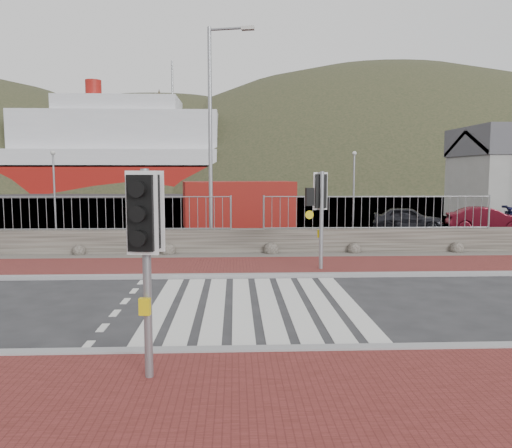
{
  "coord_description": "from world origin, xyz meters",
  "views": [
    {
      "loc": [
        -0.45,
        -10.94,
        2.98
      ],
      "look_at": [
        0.14,
        3.0,
        1.53
      ],
      "focal_mm": 35.0,
      "sensor_mm": 36.0,
      "label": 1
    }
  ],
  "objects_px": {
    "traffic_signal_far": "(320,199)",
    "streetlight": "(214,127)",
    "traffic_signal_near": "(146,230)",
    "car_b": "(487,219)",
    "car_a": "(408,218)",
    "ferry": "(78,157)",
    "shipping_container": "(239,204)"
  },
  "relations": [
    {
      "from": "shipping_container",
      "to": "car_a",
      "type": "bearing_deg",
      "value": -20.95
    },
    {
      "from": "car_a",
      "to": "car_b",
      "type": "relative_size",
      "value": 0.93
    },
    {
      "from": "shipping_container",
      "to": "car_b",
      "type": "xyz_separation_m",
      "value": [
        12.51,
        -2.83,
        -0.62
      ]
    },
    {
      "from": "shipping_container",
      "to": "car_b",
      "type": "distance_m",
      "value": 12.84
    },
    {
      "from": "traffic_signal_far",
      "to": "car_b",
      "type": "xyz_separation_m",
      "value": [
        10.17,
        9.79,
        -1.56
      ]
    },
    {
      "from": "traffic_signal_far",
      "to": "streetlight",
      "type": "xyz_separation_m",
      "value": [
        -3.33,
        4.23,
        2.5
      ]
    },
    {
      "from": "streetlight",
      "to": "ferry",
      "type": "bearing_deg",
      "value": 124.63
    },
    {
      "from": "traffic_signal_near",
      "to": "car_a",
      "type": "height_order",
      "value": "traffic_signal_near"
    },
    {
      "from": "streetlight",
      "to": "car_a",
      "type": "xyz_separation_m",
      "value": [
        9.78,
        6.48,
        -4.08
      ]
    },
    {
      "from": "traffic_signal_near",
      "to": "streetlight",
      "type": "xyz_separation_m",
      "value": [
        0.45,
        12.1,
        2.49
      ]
    },
    {
      "from": "traffic_signal_near",
      "to": "car_a",
      "type": "relative_size",
      "value": 0.86
    },
    {
      "from": "car_b",
      "to": "streetlight",
      "type": "bearing_deg",
      "value": 125.97
    },
    {
      "from": "ferry",
      "to": "traffic_signal_far",
      "type": "bearing_deg",
      "value": -67.33
    },
    {
      "from": "traffic_signal_far",
      "to": "streetlight",
      "type": "relative_size",
      "value": 0.36
    },
    {
      "from": "traffic_signal_far",
      "to": "streetlight",
      "type": "height_order",
      "value": "streetlight"
    },
    {
      "from": "ferry",
      "to": "car_a",
      "type": "distance_m",
      "value": 63.02
    },
    {
      "from": "traffic_signal_far",
      "to": "car_a",
      "type": "distance_m",
      "value": 12.6
    },
    {
      "from": "traffic_signal_near",
      "to": "shipping_container",
      "type": "distance_m",
      "value": 20.56
    },
    {
      "from": "traffic_signal_far",
      "to": "streetlight",
      "type": "bearing_deg",
      "value": -59.3
    },
    {
      "from": "ferry",
      "to": "car_b",
      "type": "distance_m",
      "value": 65.81
    },
    {
      "from": "ferry",
      "to": "shipping_container",
      "type": "height_order",
      "value": "ferry"
    },
    {
      "from": "shipping_container",
      "to": "car_b",
      "type": "bearing_deg",
      "value": -21.45
    },
    {
      "from": "traffic_signal_far",
      "to": "shipping_container",
      "type": "height_order",
      "value": "traffic_signal_far"
    },
    {
      "from": "traffic_signal_near",
      "to": "car_b",
      "type": "xyz_separation_m",
      "value": [
        13.95,
        17.66,
        -1.56
      ]
    },
    {
      "from": "traffic_signal_near",
      "to": "streetlight",
      "type": "relative_size",
      "value": 0.36
    },
    {
      "from": "traffic_signal_far",
      "to": "car_b",
      "type": "distance_m",
      "value": 14.2
    },
    {
      "from": "shipping_container",
      "to": "car_a",
      "type": "relative_size",
      "value": 1.69
    },
    {
      "from": "car_a",
      "to": "traffic_signal_near",
      "type": "bearing_deg",
      "value": 168.0
    },
    {
      "from": "car_a",
      "to": "car_b",
      "type": "height_order",
      "value": "car_b"
    },
    {
      "from": "car_a",
      "to": "car_b",
      "type": "distance_m",
      "value": 3.83
    },
    {
      "from": "traffic_signal_near",
      "to": "car_a",
      "type": "bearing_deg",
      "value": 69.39
    },
    {
      "from": "ferry",
      "to": "car_a",
      "type": "height_order",
      "value": "ferry"
    }
  ]
}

